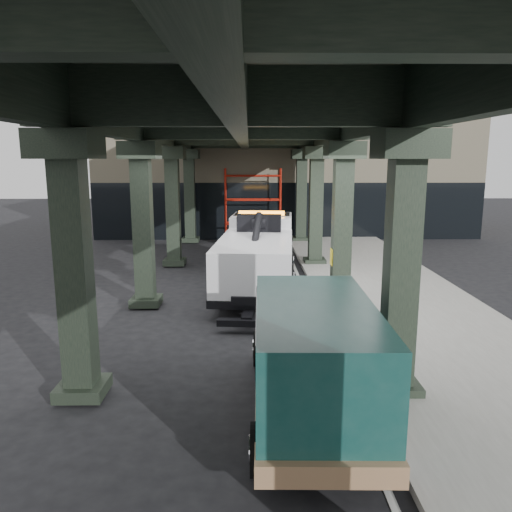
{
  "coord_description": "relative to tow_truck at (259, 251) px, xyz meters",
  "views": [
    {
      "loc": [
        -0.2,
        -12.93,
        4.5
      ],
      "look_at": [
        -0.01,
        1.42,
        1.7
      ],
      "focal_mm": 35.0,
      "sensor_mm": 36.0,
      "label": 1
    }
  ],
  "objects": [
    {
      "name": "viaduct",
      "position": [
        -0.52,
        -2.27,
        4.15
      ],
      "size": [
        7.4,
        32.0,
        6.4
      ],
      "color": "black",
      "rests_on": "ground"
    },
    {
      "name": "building",
      "position": [
        1.88,
        15.73,
        2.69
      ],
      "size": [
        22.0,
        10.0,
        8.0
      ],
      "primitive_type": "cube",
      "color": "#C6B793",
      "rests_on": "ground"
    },
    {
      "name": "tow_truck",
      "position": [
        0.0,
        0.0,
        0.0
      ],
      "size": [
        2.96,
        8.34,
        2.68
      ],
      "rotation": [
        0.0,
        0.0,
        -0.08
      ],
      "color": "black",
      "rests_on": "ground"
    },
    {
      "name": "ground",
      "position": [
        -0.12,
        -4.27,
        -1.31
      ],
      "size": [
        90.0,
        90.0,
        0.0
      ],
      "primitive_type": "plane",
      "color": "black",
      "rests_on": "ground"
    },
    {
      "name": "scaffolding",
      "position": [
        -0.12,
        10.37,
        0.8
      ],
      "size": [
        3.08,
        0.88,
        4.0
      ],
      "color": "red",
      "rests_on": "ground"
    },
    {
      "name": "sidewalk",
      "position": [
        4.38,
        -2.27,
        -1.23
      ],
      "size": [
        5.0,
        40.0,
        0.15
      ],
      "primitive_type": "cube",
      "color": "gray",
      "rests_on": "ground"
    },
    {
      "name": "lane_stripe",
      "position": [
        1.58,
        -2.27,
        -1.3
      ],
      "size": [
        0.12,
        38.0,
        0.01
      ],
      "primitive_type": "cube",
      "color": "silver",
      "rests_on": "ground"
    },
    {
      "name": "towed_van",
      "position": [
        0.77,
        -9.03,
        -0.15
      ],
      "size": [
        2.23,
        5.33,
        2.14
      ],
      "rotation": [
        0.0,
        0.0,
        -0.02
      ],
      "color": "#103B38",
      "rests_on": "ground"
    }
  ]
}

